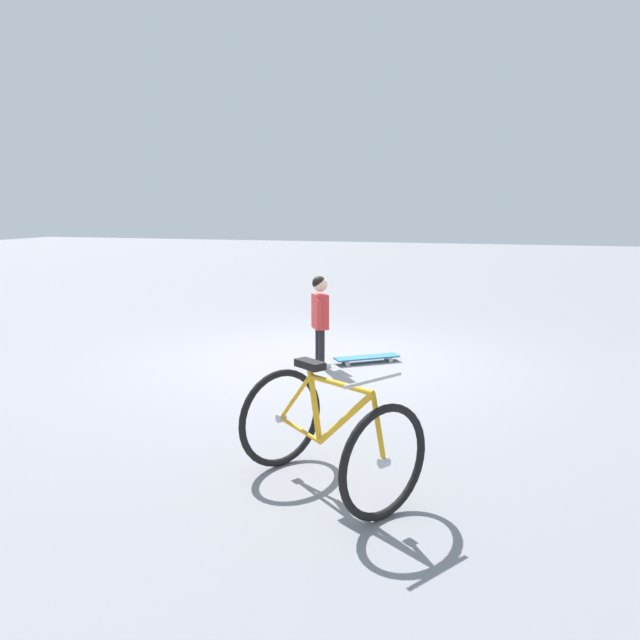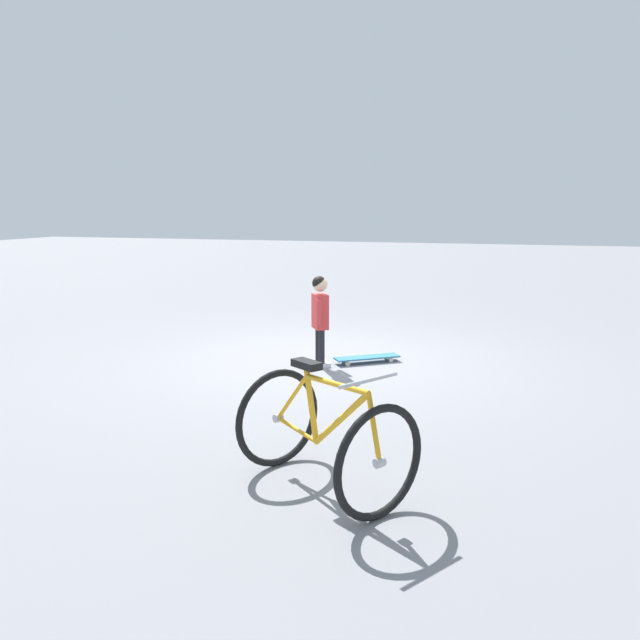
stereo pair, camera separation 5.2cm
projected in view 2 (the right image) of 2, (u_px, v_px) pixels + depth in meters
name	position (u px, v px, depth m)	size (l,w,h in m)	color
ground_plane	(327.00, 361.00, 7.54)	(50.00, 50.00, 0.00)	gray
child_person	(320.00, 311.00, 7.16)	(0.41, 0.27, 1.06)	black
skateboard	(367.00, 358.00, 7.44)	(0.62, 0.75, 0.07)	teal
bicycle_mid	(324.00, 434.00, 4.05)	(1.18, 1.28, 0.85)	black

